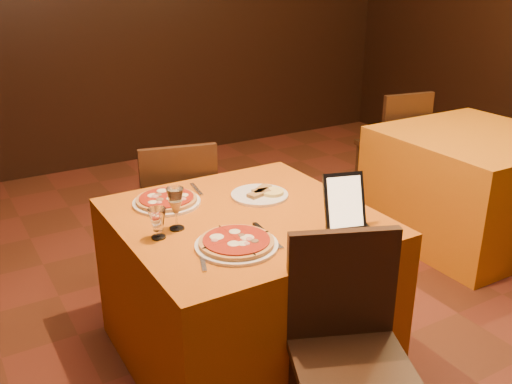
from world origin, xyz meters
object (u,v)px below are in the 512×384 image
pizza_far (167,201)px  wine_glass (176,208)px  chair_main_far (175,212)px  tablet (344,201)px  main_table (245,287)px  chair_side_far (390,145)px  side_table (471,186)px  chair_main_near (353,367)px  water_glass (158,224)px  pizza_near (236,244)px

pizza_far → wine_glass: 0.30m
chair_main_far → tablet: size_ratio=3.73×
chair_main_far → tablet: (0.31, -1.15, 0.41)m
main_table → chair_side_far: (2.01, 1.17, 0.08)m
pizza_far → tablet: size_ratio=1.31×
side_table → chair_main_near: chair_main_near is taller
pizza_far → water_glass: (-0.17, -0.32, 0.05)m
main_table → tablet: 0.67m
side_table → chair_side_far: bearing=90.0°
main_table → wine_glass: bearing=175.8°
side_table → water_glass: size_ratio=8.46×
side_table → pizza_near: bearing=-164.3°
pizza_near → water_glass: size_ratio=2.59×
side_table → chair_main_far: chair_main_far is taller
chair_main_far → wine_glass: 0.95m
pizza_far → wine_glass: wine_glass is taller
side_table → tablet: 1.90m
water_glass → tablet: (0.72, -0.31, 0.06)m
main_table → pizza_near: pizza_near is taller
pizza_near → tablet: size_ratio=1.38×
side_table → pizza_far: (-2.26, -0.06, 0.39)m
chair_main_near → side_table: bearing=52.7°
pizza_near → chair_main_near: bearing=-71.4°
chair_main_near → chair_side_far: size_ratio=1.00×
pizza_near → tablet: (0.49, -0.07, 0.10)m
wine_glass → water_glass: 0.11m
pizza_near → water_glass: (-0.24, 0.24, 0.05)m
pizza_near → tablet: bearing=-8.0°
main_table → wine_glass: (-0.32, 0.02, 0.47)m
wine_glass → water_glass: wine_glass is taller
main_table → side_table: size_ratio=1.00×
main_table → tablet: (0.31, -0.32, 0.49)m
main_table → chair_side_far: size_ratio=1.21×
side_table → water_glass: 2.49m
water_glass → pizza_near: bearing=-44.9°
chair_side_far → pizza_near: chair_side_far is taller
chair_main_near → tablet: size_ratio=3.73×
wine_glass → tablet: size_ratio=0.78×
main_table → chair_main_far: size_ratio=1.21×
side_table → pizza_far: 2.29m
pizza_near → pizza_far: 0.56m
main_table → tablet: tablet is taller
pizza_far → pizza_near: bearing=-82.8°
chair_main_near → pizza_far: bearing=125.8°
wine_glass → chair_main_far: bearing=68.3°
wine_glass → chair_main_near: bearing=-68.6°
chair_main_near → tablet: bearing=79.5°
main_table → water_glass: size_ratio=8.46×
main_table → chair_main_far: 0.83m
chair_main_near → pizza_far: size_ratio=2.84×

